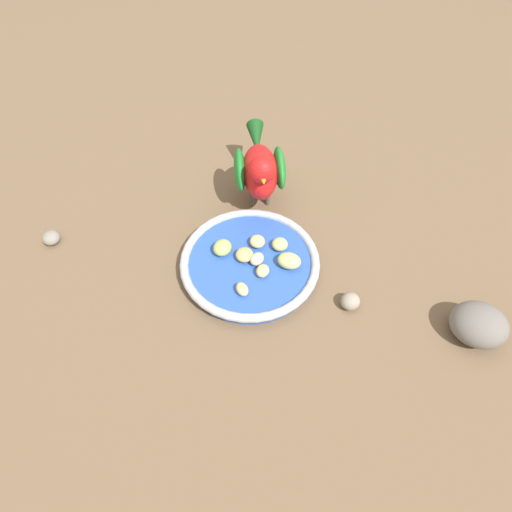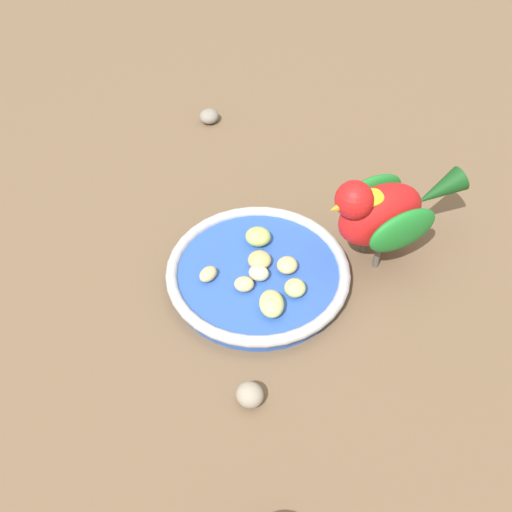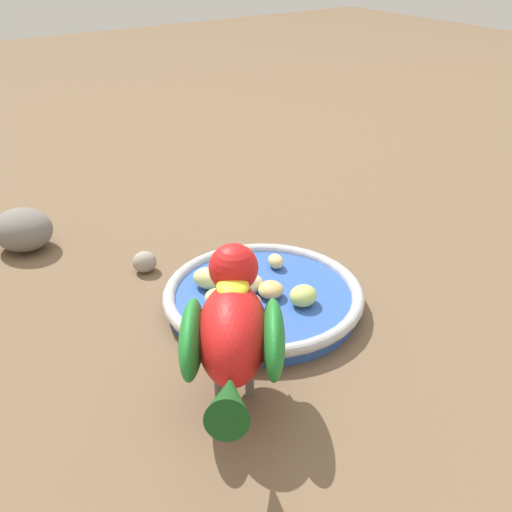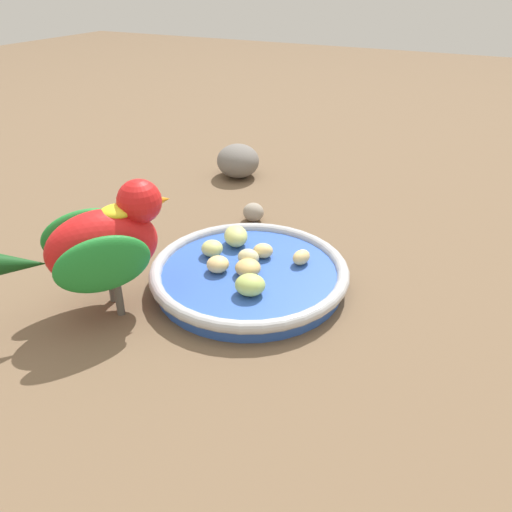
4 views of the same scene
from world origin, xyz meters
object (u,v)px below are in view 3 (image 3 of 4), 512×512
Objects in this scene: apple_piece_2 at (216,297)px; rock_large at (23,230)px; apple_piece_4 at (276,261)px; apple_piece_5 at (303,296)px; pebble_0 at (145,262)px; apple_piece_7 at (247,274)px; apple_piece_3 at (271,290)px; apple_piece_6 at (250,303)px; apple_piece_1 at (251,283)px; parrot at (233,331)px; apple_piece_0 at (209,278)px; feeding_bowl at (263,298)px.

apple_piece_2 is 0.32m from rock_large.
apple_piece_4 is 0.76× the size of apple_piece_5.
apple_piece_4 is 0.09m from apple_piece_5.
pebble_0 is at bearing 116.09° from apple_piece_5.
apple_piece_4 and apple_piece_7 have the same top height.
apple_piece_3 is at bearing -86.89° from apple_piece_7.
rock_large is (-0.15, 0.33, -0.00)m from apple_piece_6.
apple_piece_7 reaches higher than pebble_0.
apple_piece_1 is at bearing -154.03° from apple_piece_4.
apple_piece_5 is at bearing -106.18° from apple_piece_4.
rock_large is at bearing 120.22° from apple_piece_3.
apple_piece_4 is at bearing 48.62° from apple_piece_3.
apple_piece_6 is 0.36m from rock_large.
pebble_0 is at bearing 121.59° from apple_piece_7.
apple_piece_7 is 0.20m from parrot.
apple_piece_7 is (0.04, -0.01, -0.00)m from apple_piece_0.
apple_piece_6 is 1.09× the size of apple_piece_7.
parrot is at bearing -98.33° from pebble_0.
apple_piece_3 is at bearing -20.56° from apple_piece_2.
apple_piece_6 reaches higher than apple_piece_4.
pebble_0 is (-0.07, 0.14, -0.02)m from apple_piece_1.
rock_large is (-0.23, 0.27, -0.00)m from apple_piece_4.
apple_piece_4 is 1.04× the size of apple_piece_7.
apple_piece_5 reaches higher than apple_piece_6.
rock_large reaches higher than apple_piece_0.
feeding_bowl is 0.07m from apple_piece_0.
apple_piece_3 is at bearing -71.19° from feeding_bowl.
apple_piece_5 is 1.25× the size of apple_piece_6.
rock_large is (-0.19, 0.32, -0.00)m from apple_piece_3.
apple_piece_0 is 0.21× the size of parrot.
apple_piece_2 is at bearing 159.44° from apple_piece_3.
apple_piece_0 reaches higher than apple_piece_3.
apple_piece_7 is at bearing 20.66° from apple_piece_2.
apple_piece_1 and apple_piece_2 have the same top height.
parrot reaches higher than apple_piece_6.
feeding_bowl is at bearing -139.62° from apple_piece_4.
pebble_0 is (0.04, 0.27, -0.07)m from parrot.
apple_piece_0 is at bearing -74.17° from pebble_0.
apple_piece_7 is 0.33m from rock_large.
apple_piece_0 is 1.54× the size of apple_piece_4.
feeding_bowl is 0.04m from apple_piece_6.
rock_large is at bearing 114.77° from apple_piece_6.
apple_piece_2 and apple_piece_6 have the same top height.
apple_piece_0 reaches higher than pebble_0.
apple_piece_5 is at bearing -63.91° from pebble_0.
feeding_bowl is 0.04m from apple_piece_7.
apple_piece_4 is (0.05, 0.04, 0.01)m from feeding_bowl.
pebble_0 is at bearing 97.27° from apple_piece_2.
pebble_0 is at bearing 136.50° from apple_piece_4.
feeding_bowl is 9.16× the size of apple_piece_1.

